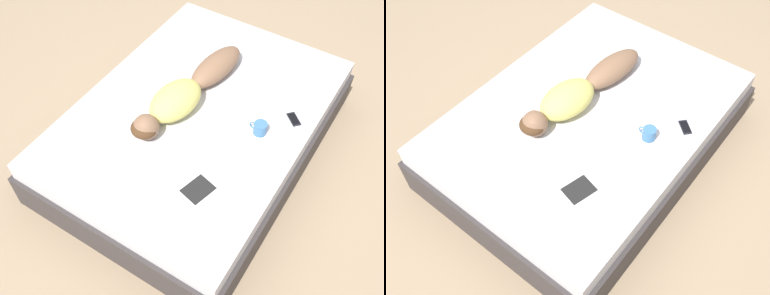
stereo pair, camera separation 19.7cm
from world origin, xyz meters
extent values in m
plane|color=#9E8466|center=(0.00, 0.00, 0.00)|extent=(12.00, 12.00, 0.00)
cube|color=#383333|center=(0.00, 0.00, 0.15)|extent=(1.68, 2.31, 0.31)
cube|color=silver|center=(0.00, 0.00, 0.38)|extent=(1.62, 2.25, 0.15)
ellipsoid|color=brown|center=(0.08, -0.39, 0.54)|extent=(0.28, 0.59, 0.17)
ellipsoid|color=#D1C660|center=(0.13, 0.10, 0.56)|extent=(0.34, 0.50, 0.21)
ellipsoid|color=#472D19|center=(0.17, 0.44, 0.55)|extent=(0.21, 0.20, 0.10)
sphere|color=brown|center=(0.17, 0.41, 0.55)|extent=(0.19, 0.19, 0.19)
cube|color=white|center=(-0.61, 0.67, 0.46)|extent=(0.30, 0.33, 0.01)
cube|color=white|center=(-0.38, 0.61, 0.46)|extent=(0.30, 0.33, 0.01)
cube|color=black|center=(-0.38, 0.61, 0.47)|extent=(0.20, 0.22, 0.00)
cylinder|color=teal|center=(-0.49, -0.04, 0.50)|extent=(0.09, 0.09, 0.09)
cylinder|color=black|center=(-0.49, -0.04, 0.54)|extent=(0.08, 0.08, 0.01)
torus|color=teal|center=(-0.44, -0.04, 0.50)|extent=(0.06, 0.01, 0.06)
cube|color=black|center=(-0.65, -0.28, 0.46)|extent=(0.14, 0.13, 0.01)
cube|color=black|center=(-0.65, -0.28, 0.47)|extent=(0.11, 0.11, 0.00)
camera|label=1|loc=(-1.20, 1.99, 2.86)|focal=42.00mm
camera|label=2|loc=(-1.36, 1.87, 2.86)|focal=42.00mm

